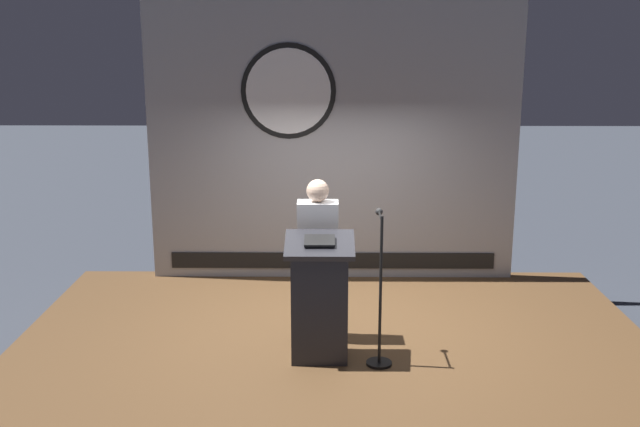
# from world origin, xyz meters

# --- Properties ---
(ground_plane) EXTENTS (40.00, 40.00, 0.00)m
(ground_plane) POSITION_xyz_m (0.00, 0.00, 0.00)
(ground_plane) COLOR #383D47
(stage_platform) EXTENTS (6.40, 4.00, 0.30)m
(stage_platform) POSITION_xyz_m (0.00, 0.00, 0.15)
(stage_platform) COLOR brown
(stage_platform) RESTS_ON ground
(banner_display) EXTENTS (4.50, 0.12, 3.39)m
(banner_display) POSITION_xyz_m (-0.01, 1.85, 2.00)
(banner_display) COLOR #9E9EA3
(banner_display) RESTS_ON stage_platform
(podium) EXTENTS (0.64, 0.50, 1.20)m
(podium) POSITION_xyz_m (-0.14, -0.58, 0.88)
(podium) COLOR #26262B
(podium) RESTS_ON stage_platform
(speaker_person) EXTENTS (0.40, 0.26, 1.63)m
(speaker_person) POSITION_xyz_m (-0.16, -0.10, 1.13)
(speaker_person) COLOR black
(speaker_person) RESTS_ON stage_platform
(microphone_stand) EXTENTS (0.24, 0.52, 1.42)m
(microphone_stand) POSITION_xyz_m (0.41, -0.68, 0.80)
(microphone_stand) COLOR black
(microphone_stand) RESTS_ON stage_platform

